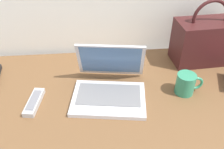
{
  "coord_description": "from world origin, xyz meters",
  "views": [
    {
      "loc": [
        -0.09,
        -0.81,
        0.75
      ],
      "look_at": [
        -0.02,
        0.0,
        0.15
      ],
      "focal_mm": 39.72,
      "sensor_mm": 36.0,
      "label": 1
    }
  ],
  "objects_px": {
    "remote_control_far": "(34,102)",
    "handbag": "(204,41)",
    "laptop": "(109,85)",
    "coffee_mug": "(186,84)"
  },
  "relations": [
    {
      "from": "laptop",
      "to": "coffee_mug",
      "type": "height_order",
      "value": "laptop"
    },
    {
      "from": "remote_control_far",
      "to": "handbag",
      "type": "bearing_deg",
      "value": 18.0
    },
    {
      "from": "handbag",
      "to": "remote_control_far",
      "type": "bearing_deg",
      "value": -162.0
    },
    {
      "from": "laptop",
      "to": "remote_control_far",
      "type": "relative_size",
      "value": 2.09
    },
    {
      "from": "laptop",
      "to": "remote_control_far",
      "type": "distance_m",
      "value": 0.33
    },
    {
      "from": "coffee_mug",
      "to": "remote_control_far",
      "type": "relative_size",
      "value": 0.73
    },
    {
      "from": "laptop",
      "to": "coffee_mug",
      "type": "bearing_deg",
      "value": -4.51
    },
    {
      "from": "laptop",
      "to": "handbag",
      "type": "relative_size",
      "value": 1.04
    },
    {
      "from": "remote_control_far",
      "to": "laptop",
      "type": "bearing_deg",
      "value": 7.85
    },
    {
      "from": "remote_control_far",
      "to": "handbag",
      "type": "height_order",
      "value": "handbag"
    }
  ]
}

